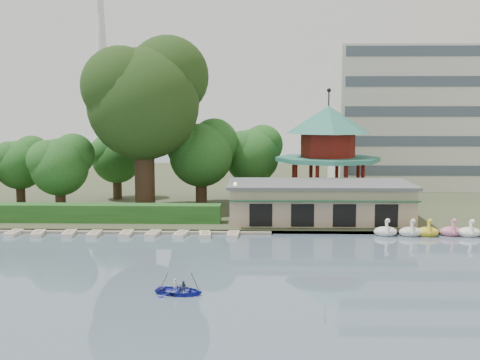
{
  "coord_description": "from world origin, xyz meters",
  "views": [
    {
      "loc": [
        3.5,
        -38.89,
        11.75
      ],
      "look_at": [
        2.0,
        18.0,
        5.0
      ],
      "focal_mm": 45.0,
      "sensor_mm": 36.0,
      "label": 1
    }
  ],
  "objects_px": {
    "dock": "(94,231)",
    "big_tree": "(145,95)",
    "boathouse": "(319,201)",
    "pavilion": "(328,145)",
    "rowboat_with_passengers": "(179,287)"
  },
  "relations": [
    {
      "from": "pavilion",
      "to": "boathouse",
      "type": "bearing_deg",
      "value": -101.28
    },
    {
      "from": "dock",
      "to": "rowboat_with_passengers",
      "type": "relative_size",
      "value": 7.02
    },
    {
      "from": "big_tree",
      "to": "rowboat_with_passengers",
      "type": "distance_m",
      "value": 33.49
    },
    {
      "from": "dock",
      "to": "boathouse",
      "type": "bearing_deg",
      "value": 12.24
    },
    {
      "from": "dock",
      "to": "pavilion",
      "type": "bearing_deg",
      "value": 31.66
    },
    {
      "from": "dock",
      "to": "pavilion",
      "type": "distance_m",
      "value": 29.14
    },
    {
      "from": "big_tree",
      "to": "pavilion",
      "type": "bearing_deg",
      "value": 10.33
    },
    {
      "from": "dock",
      "to": "big_tree",
      "type": "distance_m",
      "value": 17.45
    },
    {
      "from": "rowboat_with_passengers",
      "to": "boathouse",
      "type": "bearing_deg",
      "value": 64.5
    },
    {
      "from": "pavilion",
      "to": "rowboat_with_passengers",
      "type": "distance_m",
      "value": 37.02
    },
    {
      "from": "dock",
      "to": "big_tree",
      "type": "height_order",
      "value": "big_tree"
    },
    {
      "from": "big_tree",
      "to": "boathouse",
      "type": "bearing_deg",
      "value": -18.3
    },
    {
      "from": "big_tree",
      "to": "rowboat_with_passengers",
      "type": "xyz_separation_m",
      "value": [
        7.49,
        -30.01,
        -12.84
      ]
    },
    {
      "from": "rowboat_with_passengers",
      "to": "big_tree",
      "type": "bearing_deg",
      "value": 104.01
    },
    {
      "from": "boathouse",
      "to": "pavilion",
      "type": "height_order",
      "value": "pavilion"
    }
  ]
}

